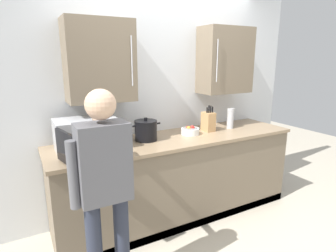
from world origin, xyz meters
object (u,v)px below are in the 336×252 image
object	(u,v)px
person_figure	(104,182)
stock_pot	(146,130)
fruit_bowl	(190,131)
knife_block	(208,121)
thermos_flask	(230,118)
microwave_oven	(84,135)

from	to	relation	value
person_figure	stock_pot	bearing A→B (deg)	50.22
fruit_bowl	knife_block	size ratio (longest dim) A/B	0.65
thermos_flask	knife_block	world-z (taller)	knife_block
microwave_oven	knife_block	size ratio (longest dim) A/B	2.39
stock_pot	fruit_bowl	size ratio (longest dim) A/B	1.64
stock_pot	knife_block	bearing A→B (deg)	0.01
stock_pot	person_figure	distance (m)	1.06
knife_block	person_figure	distance (m)	1.68
microwave_oven	knife_block	world-z (taller)	knife_block
microwave_oven	knife_block	distance (m)	1.43
person_figure	knife_block	bearing A→B (deg)	28.85
stock_pot	person_figure	world-z (taller)	person_figure
thermos_flask	stock_pot	size ratio (longest dim) A/B	0.75
stock_pot	knife_block	distance (m)	0.79
knife_block	person_figure	size ratio (longest dim) A/B	0.20
stock_pot	fruit_bowl	distance (m)	0.54
fruit_bowl	knife_block	distance (m)	0.27
knife_block	person_figure	xyz separation A→B (m)	(-1.47, -0.81, -0.10)
thermos_flask	person_figure	distance (m)	1.95
thermos_flask	microwave_oven	bearing A→B (deg)	179.86
microwave_oven	stock_pot	size ratio (longest dim) A/B	2.23
thermos_flask	person_figure	xyz separation A→B (m)	(-1.78, -0.79, -0.11)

